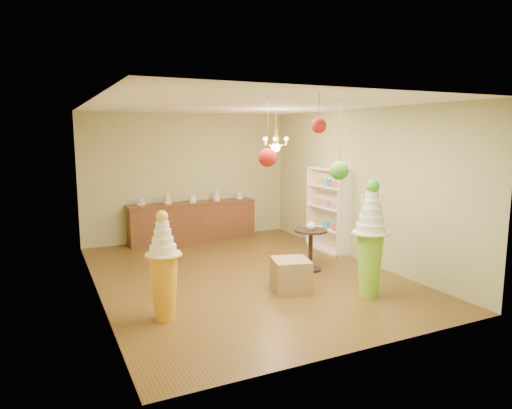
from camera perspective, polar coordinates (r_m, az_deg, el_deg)
name	(u,v)px	position (r m, az deg, el deg)	size (l,w,h in m)	color
floor	(244,275)	(8.33, -1.49, -8.76)	(6.50, 6.50, 0.00)	brown
ceiling	(243,105)	(7.96, -1.58, 12.30)	(6.50, 6.50, 0.00)	white
wall_back	(188,177)	(11.04, -8.44, 3.44)	(5.00, 0.04, 3.00)	tan
wall_front	(362,226)	(5.25, 13.12, -2.58)	(5.00, 0.04, 3.00)	tan
wall_left	(94,201)	(7.36, -19.60, 0.37)	(0.04, 6.50, 3.00)	tan
wall_right	(358,186)	(9.30, 12.68, 2.33)	(0.04, 6.50, 3.00)	tan
pedestal_green	(370,249)	(7.27, 14.07, -5.44)	(0.58, 0.58, 1.84)	#85CD2D
pedestal_orange	(164,277)	(6.37, -11.44, -8.84)	(0.52, 0.52, 1.51)	orange
burlap_riser	(291,275)	(7.48, 4.38, -8.77)	(0.57, 0.57, 0.52)	#957B51
sideboard	(193,221)	(10.91, -7.89, -2.03)	(3.04, 0.54, 1.16)	brown
shelving_unit	(328,210)	(9.93, 8.98, -0.65)	(0.33, 1.20, 1.80)	white
round_table	(311,244)	(8.52, 6.85, -4.93)	(0.78, 0.78, 0.77)	black
vase	(311,225)	(8.45, 6.89, -2.53)	(0.17, 0.17, 0.18)	white
pom_red_left	(268,158)	(6.02, 1.46, 5.89)	(0.25, 0.25, 0.92)	#443B31
pom_green_mid	(339,170)	(6.43, 10.35, 4.22)	(0.27, 0.27, 1.12)	#443B31
pom_red_right	(319,125)	(5.65, 7.85, 9.77)	(0.19, 0.19, 0.48)	#443B31
chandelier	(276,145)	(9.18, 2.49, 7.48)	(0.58, 0.58, 0.85)	#E9CB52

